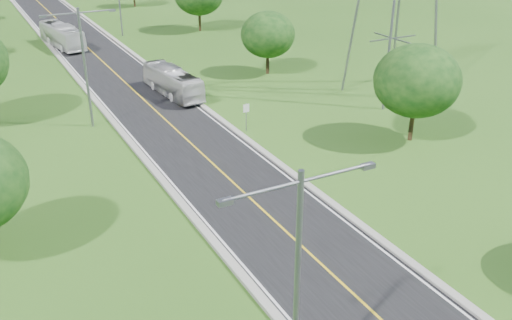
{
  "coord_description": "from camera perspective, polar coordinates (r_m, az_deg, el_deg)",
  "views": [
    {
      "loc": [
        -14.93,
        -1.76,
        17.95
      ],
      "look_at": [
        0.14,
        26.69,
        3.0
      ],
      "focal_mm": 40.0,
      "sensor_mm": 36.0,
      "label": 1
    }
  ],
  "objects": [
    {
      "name": "bus_inbound",
      "position": [
        79.48,
        -18.83,
        11.7
      ],
      "size": [
        4.02,
        10.83,
        2.95
      ],
      "primitive_type": "imported",
      "rotation": [
        0.0,
        0.0,
        0.15
      ],
      "color": "silver",
      "rests_on": "road"
    },
    {
      "name": "curb_left",
      "position": [
        70.88,
        -18.56,
        9.05
      ],
      "size": [
        0.5,
        150.0,
        0.22
      ],
      "primitive_type": "cube",
      "color": "gray",
      "rests_on": "ground"
    },
    {
      "name": "streetlight_near_left",
      "position": [
        20.33,
        4.16,
        -11.37
      ],
      "size": [
        5.9,
        0.25,
        10.0
      ],
      "color": "slate",
      "rests_on": "ground"
    },
    {
      "name": "curb_right",
      "position": [
        72.65,
        -11.92,
        10.17
      ],
      "size": [
        0.5,
        150.0,
        0.22
      ],
      "primitive_type": "cube",
      "color": "gray",
      "rests_on": "ground"
    },
    {
      "name": "speed_limit_sign",
      "position": [
        47.46,
        -0.99,
        4.76
      ],
      "size": [
        0.55,
        0.09,
        2.4
      ],
      "color": "slate",
      "rests_on": "ground"
    },
    {
      "name": "road",
      "position": [
        71.66,
        -15.2,
        9.57
      ],
      "size": [
        8.0,
        150.0,
        0.06
      ],
      "primitive_type": "cube",
      "color": "black",
      "rests_on": "ground"
    },
    {
      "name": "tree_rb",
      "position": [
        46.2,
        15.8,
        7.63
      ],
      "size": [
        6.72,
        6.72,
        7.82
      ],
      "color": "black",
      "rests_on": "ground"
    },
    {
      "name": "bus_outbound",
      "position": [
        56.95,
        -8.35,
        7.75
      ],
      "size": [
        3.06,
        9.75,
        2.67
      ],
      "primitive_type": "imported",
      "rotation": [
        0.0,
        0.0,
        3.23
      ],
      "color": "silver",
      "rests_on": "road"
    },
    {
      "name": "streetlight_mid_left",
      "position": [
        49.1,
        -16.81,
        9.71
      ],
      "size": [
        5.9,
        0.25,
        10.0
      ],
      "color": "slate",
      "rests_on": "ground"
    },
    {
      "name": "ground",
      "position": [
        66.03,
        -13.92,
        8.41
      ],
      "size": [
        260.0,
        260.0,
        0.0
      ],
      "primitive_type": "plane",
      "color": "#264A14",
      "rests_on": "ground"
    },
    {
      "name": "tree_rc",
      "position": [
        63.02,
        1.19,
        12.43
      ],
      "size": [
        5.88,
        5.88,
        6.84
      ],
      "color": "black",
      "rests_on": "ground"
    }
  ]
}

